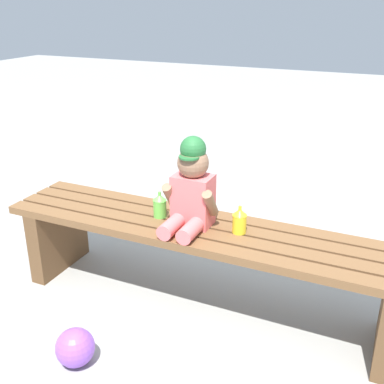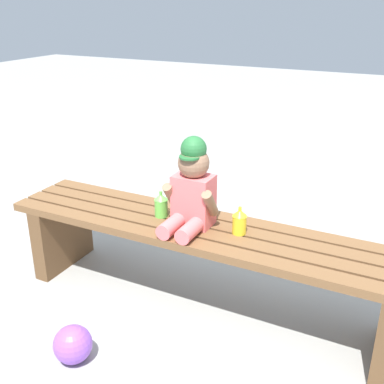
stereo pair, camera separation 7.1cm
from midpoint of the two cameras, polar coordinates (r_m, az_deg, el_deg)
name	(u,v)px [view 1 (the left image)]	position (r m, az deg, el deg)	size (l,w,h in m)	color
ground_plane	(201,303)	(2.30, 0.14, -13.35)	(16.00, 16.00, 0.00)	#999993
park_bench	(201,250)	(2.14, 0.14, -7.08)	(1.87, 0.38, 0.41)	brown
child_figure	(191,189)	(2.02, -1.09, 0.42)	(0.23, 0.27, 0.40)	#E56666
sippy_cup_left	(160,205)	(2.16, -4.86, -1.60)	(0.06, 0.06, 0.12)	#66CC4C
sippy_cup_right	(240,220)	(2.01, 4.78, -3.44)	(0.06, 0.06, 0.12)	yellow
toy_ball	(75,347)	(2.00, -15.02, -17.75)	(0.16, 0.16, 0.16)	#8C4CCC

